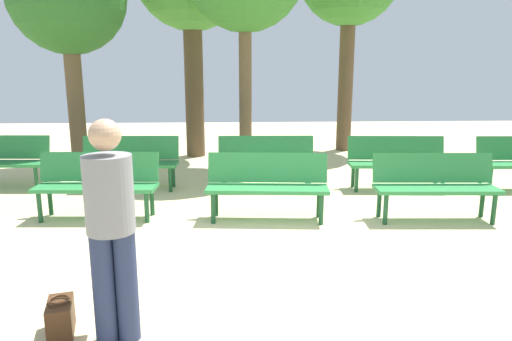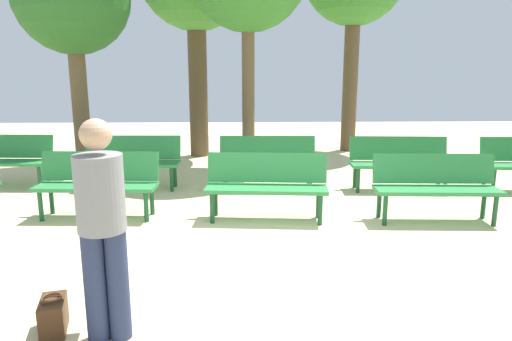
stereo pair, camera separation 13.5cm
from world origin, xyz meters
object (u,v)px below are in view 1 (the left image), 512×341
(bench_r0_c3, at_px, (435,182))
(bench_r1_c1, at_px, (130,159))
(bench_r1_c2, at_px, (266,159))
(bench_r1_c0, at_px, (0,158))
(bench_r1_c3, at_px, (397,159))
(bench_r0_c2, at_px, (267,182))
(visitor_with_backpack, at_px, (111,218))
(handbag, at_px, (61,317))
(bench_r0_c1, at_px, (98,181))

(bench_r0_c3, distance_m, bench_r1_c1, 4.76)
(bench_r0_c3, distance_m, bench_r1_c2, 2.74)
(bench_r1_c0, height_order, bench_r1_c3, same)
(bench_r1_c1, distance_m, bench_r1_c3, 4.45)
(bench_r0_c2, bearing_deg, visitor_with_backpack, -110.53)
(bench_r1_c2, xyz_separation_m, bench_r1_c3, (2.17, -0.14, 0.00))
(bench_r0_c3, relative_size, handbag, 4.57)
(visitor_with_backpack, xyz_separation_m, handbag, (-0.45, 0.07, -0.80))
(bench_r0_c1, distance_m, handbag, 2.96)
(bench_r1_c0, distance_m, bench_r1_c2, 4.49)
(bench_r1_c3, bearing_deg, bench_r0_c2, -143.10)
(bench_r0_c3, distance_m, handbag, 4.77)
(bench_r0_c2, xyz_separation_m, bench_r1_c1, (-2.18, 1.71, 0.00))
(visitor_with_backpack, bearing_deg, bench_r0_c3, -152.75)
(bench_r0_c2, height_order, bench_r1_c0, same)
(bench_r1_c1, bearing_deg, bench_r0_c1, -91.90)
(bench_r0_c1, relative_size, bench_r1_c3, 1.00)
(bench_r0_c2, xyz_separation_m, bench_r0_c3, (2.22, -0.13, 0.00))
(bench_r0_c1, xyz_separation_m, bench_r0_c2, (2.27, -0.17, 0.00))
(bench_r0_c3, height_order, bench_r1_c2, same)
(bench_r1_c2, distance_m, visitor_with_backpack, 4.65)
(bench_r0_c3, height_order, bench_r1_c1, same)
(bench_r0_c3, xyz_separation_m, bench_r1_c3, (0.05, 1.61, 0.00))
(bench_r0_c2, relative_size, bench_r1_c2, 1.01)
(bench_r1_c3, bearing_deg, bench_r0_c1, -160.11)
(bench_r1_c0, height_order, visitor_with_backpack, visitor_with_backpack)
(visitor_with_backpack, bearing_deg, bench_r0_c2, -125.02)
(bench_r0_c2, xyz_separation_m, bench_r1_c3, (2.27, 1.48, 0.00))
(bench_r0_c2, relative_size, bench_r1_c1, 1.01)
(bench_r0_c3, xyz_separation_m, bench_r1_c0, (-6.60, 2.02, 0.00))
(bench_r0_c2, bearing_deg, bench_r0_c3, 1.49)
(bench_r1_c1, bearing_deg, bench_r1_c3, -1.22)
(bench_r0_c3, bearing_deg, handbag, -144.30)
(bench_r1_c3, height_order, visitor_with_backpack, visitor_with_backpack)
(bench_r0_c1, height_order, bench_r0_c3, same)
(bench_r1_c1, bearing_deg, visitor_with_backpack, -77.46)
(bench_r0_c2, height_order, bench_r1_c1, same)
(bench_r0_c2, distance_m, handbag, 3.26)
(bench_r1_c1, height_order, visitor_with_backpack, visitor_with_backpack)
(bench_r1_c1, bearing_deg, bench_r1_c0, 177.24)
(bench_r1_c0, bearing_deg, bench_r0_c3, -13.99)
(bench_r0_c2, bearing_deg, bench_r1_c2, 91.31)
(bench_r1_c1, distance_m, bench_r1_c2, 2.28)
(bench_r1_c2, relative_size, visitor_with_backpack, 0.98)
(bench_r0_c2, distance_m, bench_r0_c3, 2.22)
(bench_r0_c3, height_order, bench_r1_c3, same)
(bench_r1_c1, distance_m, visitor_with_backpack, 4.60)
(bench_r1_c3, xyz_separation_m, handbag, (-4.04, -4.20, -0.37))
(bench_r0_c2, distance_m, bench_r1_c1, 2.77)
(bench_r0_c1, relative_size, bench_r1_c2, 1.00)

